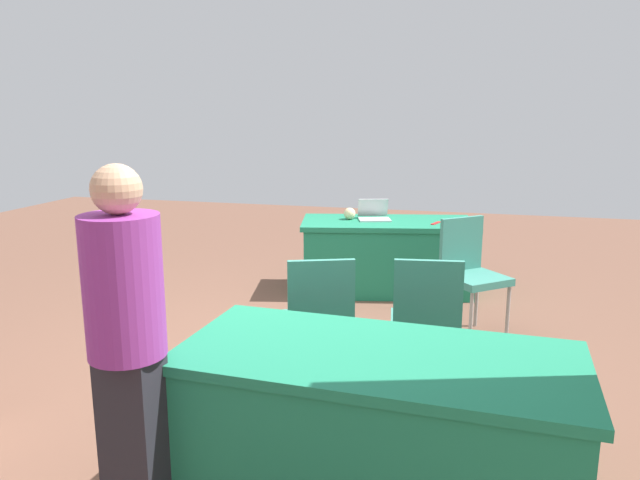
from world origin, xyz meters
TOP-DOWN VIEW (x-y plane):
  - ground_plane at (0.00, 0.00)m, footprint 14.40×14.40m
  - table_foreground at (-0.43, -1.99)m, footprint 1.88×1.14m
  - table_mid_left at (-0.87, 1.42)m, footprint 1.92×0.97m
  - chair_near_front at (-1.27, -0.91)m, footprint 0.62×0.62m
  - chair_tucked_left at (-1.01, 0.34)m, footprint 0.49×0.49m
  - chair_tucked_right at (-0.34, 0.46)m, footprint 0.57×0.57m
  - person_attendee_standing at (0.17, 1.84)m, footprint 0.39×0.39m
  - laptop_silver at (-0.27, -2.02)m, footprint 0.39×0.37m
  - yarn_ball at (-0.03, -1.97)m, footprint 0.12×0.12m
  - scissors_red at (-0.91, -1.96)m, footprint 0.09×0.18m

SIDE VIEW (x-z plane):
  - ground_plane at x=0.00m, z-range 0.00..0.00m
  - table_foreground at x=-0.43m, z-range 0.00..0.74m
  - table_mid_left at x=-0.87m, z-range 0.00..0.74m
  - chair_tucked_right at x=-0.34m, z-range 0.07..1.02m
  - chair_tucked_left at x=-1.01m, z-range 0.07..1.03m
  - chair_near_front at x=-1.27m, z-range 0.08..1.06m
  - scissors_red at x=-0.91m, z-range 0.74..0.75m
  - laptop_silver at x=-0.27m, z-range 0.68..0.88m
  - yarn_ball at x=-0.03m, z-range 0.74..0.86m
  - person_attendee_standing at x=0.17m, z-range 0.09..1.72m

